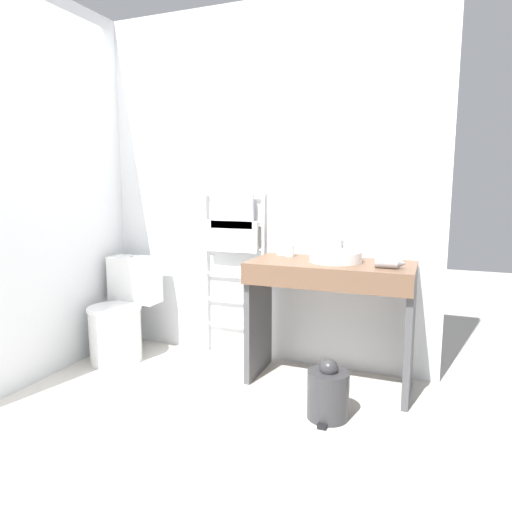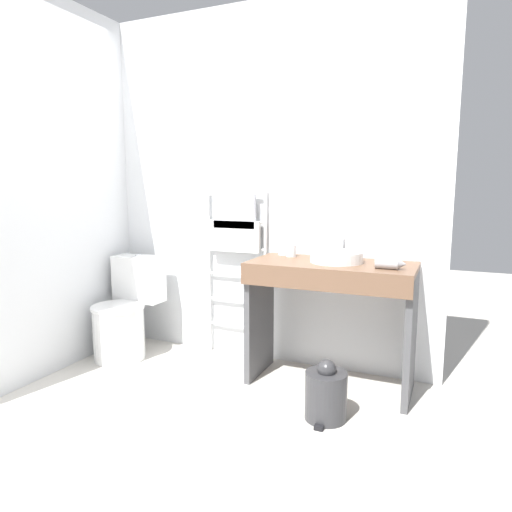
{
  "view_description": "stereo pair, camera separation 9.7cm",
  "coord_description": "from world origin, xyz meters",
  "px_view_note": "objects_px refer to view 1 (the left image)",
  "views": [
    {
      "loc": [
        1.25,
        -1.73,
        1.31
      ],
      "look_at": [
        0.2,
        0.92,
        0.87
      ],
      "focal_mm": 32.0,
      "sensor_mm": 36.0,
      "label": 1
    },
    {
      "loc": [
        1.34,
        -1.69,
        1.31
      ],
      "look_at": [
        0.2,
        0.92,
        0.87
      ],
      "focal_mm": 32.0,
      "sensor_mm": 36.0,
      "label": 2
    }
  ],
  "objects_px": {
    "toilet": "(122,316)",
    "trash_bin": "(328,393)",
    "towel_radiator": "(233,237)",
    "cup_near_edge": "(289,251)",
    "hair_dryer": "(389,262)",
    "cup_near_wall": "(282,249)",
    "sink_basin": "(336,256)"
  },
  "relations": [
    {
      "from": "toilet",
      "to": "trash_bin",
      "type": "relative_size",
      "value": 2.19
    },
    {
      "from": "towel_radiator",
      "to": "trash_bin",
      "type": "xyz_separation_m",
      "value": [
        0.9,
        -0.68,
        -0.78
      ]
    },
    {
      "from": "towel_radiator",
      "to": "cup_near_edge",
      "type": "bearing_deg",
      "value": -12.13
    },
    {
      "from": "hair_dryer",
      "to": "trash_bin",
      "type": "xyz_separation_m",
      "value": [
        -0.27,
        -0.36,
        -0.71
      ]
    },
    {
      "from": "towel_radiator",
      "to": "hair_dryer",
      "type": "distance_m",
      "value": 1.21
    },
    {
      "from": "cup_near_wall",
      "to": "trash_bin",
      "type": "distance_m",
      "value": 1.07
    },
    {
      "from": "toilet",
      "to": "sink_basin",
      "type": "xyz_separation_m",
      "value": [
        1.61,
        0.12,
        0.54
      ]
    },
    {
      "from": "cup_near_edge",
      "to": "trash_bin",
      "type": "distance_m",
      "value": 1.01
    },
    {
      "from": "cup_near_wall",
      "to": "cup_near_edge",
      "type": "bearing_deg",
      "value": -34.84
    },
    {
      "from": "cup_near_wall",
      "to": "hair_dryer",
      "type": "bearing_deg",
      "value": -19.22
    },
    {
      "from": "sink_basin",
      "to": "hair_dryer",
      "type": "bearing_deg",
      "value": -17.04
    },
    {
      "from": "toilet",
      "to": "sink_basin",
      "type": "bearing_deg",
      "value": 4.34
    },
    {
      "from": "toilet",
      "to": "hair_dryer",
      "type": "distance_m",
      "value": 2.02
    },
    {
      "from": "cup_near_edge",
      "to": "hair_dryer",
      "type": "xyz_separation_m",
      "value": [
        0.68,
        -0.21,
        -0.01
      ]
    },
    {
      "from": "sink_basin",
      "to": "hair_dryer",
      "type": "xyz_separation_m",
      "value": [
        0.34,
        -0.1,
        -0.0
      ]
    },
    {
      "from": "toilet",
      "to": "towel_radiator",
      "type": "xyz_separation_m",
      "value": [
        0.79,
        0.33,
        0.61
      ]
    },
    {
      "from": "sink_basin",
      "to": "trash_bin",
      "type": "relative_size",
      "value": 0.96
    },
    {
      "from": "towel_radiator",
      "to": "hair_dryer",
      "type": "height_order",
      "value": "towel_radiator"
    },
    {
      "from": "sink_basin",
      "to": "cup_near_wall",
      "type": "bearing_deg",
      "value": 159.05
    },
    {
      "from": "towel_radiator",
      "to": "cup_near_wall",
      "type": "distance_m",
      "value": 0.41
    },
    {
      "from": "cup_near_edge",
      "to": "sink_basin",
      "type": "bearing_deg",
      "value": -17.55
    },
    {
      "from": "cup_near_wall",
      "to": "trash_bin",
      "type": "height_order",
      "value": "cup_near_wall"
    },
    {
      "from": "cup_near_edge",
      "to": "hair_dryer",
      "type": "bearing_deg",
      "value": -17.3
    },
    {
      "from": "cup_near_edge",
      "to": "toilet",
      "type": "bearing_deg",
      "value": -169.63
    },
    {
      "from": "sink_basin",
      "to": "cup_near_edge",
      "type": "bearing_deg",
      "value": 162.45
    },
    {
      "from": "towel_radiator",
      "to": "hair_dryer",
      "type": "relative_size",
      "value": 7.37
    },
    {
      "from": "sink_basin",
      "to": "cup_near_wall",
      "type": "relative_size",
      "value": 3.81
    },
    {
      "from": "hair_dryer",
      "to": "trash_bin",
      "type": "relative_size",
      "value": 0.5
    },
    {
      "from": "cup_near_edge",
      "to": "towel_radiator",
      "type": "bearing_deg",
      "value": 167.87
    },
    {
      "from": "sink_basin",
      "to": "hair_dryer",
      "type": "height_order",
      "value": "same"
    },
    {
      "from": "cup_near_wall",
      "to": "cup_near_edge",
      "type": "relative_size",
      "value": 1.09
    },
    {
      "from": "cup_near_wall",
      "to": "cup_near_edge",
      "type": "distance_m",
      "value": 0.09
    }
  ]
}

